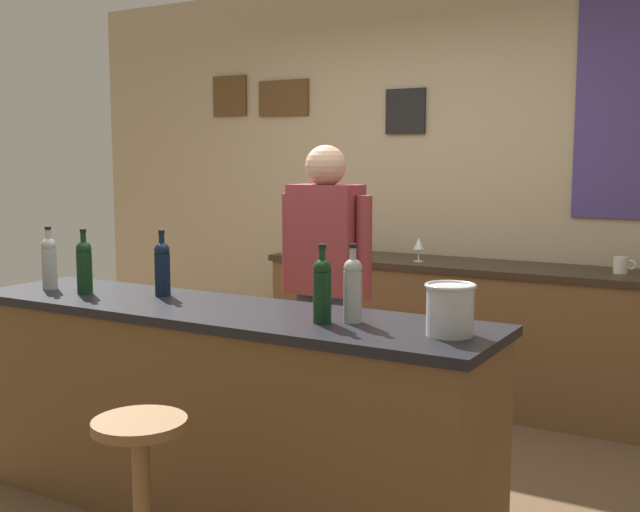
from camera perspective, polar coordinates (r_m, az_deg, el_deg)
The scene contains 15 objects.
ground_plane at distance 3.93m, azimuth -3.69°, elevation -16.07°, with size 10.00×10.00×0.00m, color brown.
back_wall at distance 5.41m, azimuth 8.61°, elevation 5.62°, with size 6.00×0.09×2.80m.
bar_counter at distance 3.47m, azimuth -7.53°, elevation -11.20°, with size 2.47×0.60×0.92m.
side_counter at distance 5.04m, azimuth 10.76°, elevation -5.58°, with size 2.66×0.56×0.90m.
bartender at distance 4.00m, azimuth 0.42°, elevation -1.67°, with size 0.52×0.21×1.62m.
bar_stool at distance 2.81m, azimuth -12.97°, elevation -15.84°, with size 0.32×0.32×0.68m.
wine_bottle_a at distance 3.99m, azimuth -19.24°, elevation -0.36°, with size 0.07×0.07×0.31m.
wine_bottle_b at distance 3.80m, azimuth -16.91°, elevation -0.63°, with size 0.07×0.07×0.31m.
wine_bottle_c at distance 3.65m, azimuth -11.49°, elevation -0.77°, with size 0.07×0.07×0.31m.
wine_bottle_d at distance 2.98m, azimuth 0.16°, elevation -2.36°, with size 0.07×0.07×0.31m.
wine_bottle_e at distance 3.00m, azimuth 2.42°, elevation -2.33°, with size 0.07×0.07×0.31m.
ice_bucket at distance 2.82m, azimuth 9.52°, elevation -3.80°, with size 0.19×0.19×0.19m.
wine_glass_a at distance 5.38m, azimuth 1.32°, elevation 1.37°, with size 0.07×0.07×0.16m.
wine_glass_b at distance 4.98m, azimuth 7.25°, elevation 0.85°, with size 0.07×0.07×0.16m.
coffee_mug at distance 4.75m, azimuth 21.23°, elevation -0.62°, with size 0.12×0.08×0.09m.
Camera 1 is at (2.04, -2.99, 1.55)m, focal length 43.64 mm.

